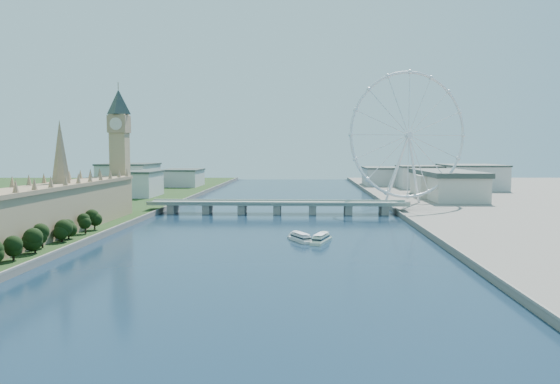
{
  "coord_description": "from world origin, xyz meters",
  "views": [
    {
      "loc": [
        24.25,
        -161.85,
        54.23
      ],
      "look_at": [
        6.56,
        210.0,
        25.36
      ],
      "focal_mm": 35.0,
      "sensor_mm": 36.0,
      "label": 1
    }
  ],
  "objects": [
    {
      "name": "big_ben",
      "position": [
        -128.0,
        278.0,
        66.57
      ],
      "size": [
        20.02,
        20.02,
        110.0
      ],
      "color": "tan",
      "rests_on": "ground"
    },
    {
      "name": "tour_boat_near",
      "position": [
        21.32,
        158.06,
        0.0
      ],
      "size": [
        17.2,
        25.69,
        5.59
      ],
      "primitive_type": null,
      "rotation": [
        0.0,
        0.0,
        0.46
      ],
      "color": "silver",
      "rests_on": "ground"
    },
    {
      "name": "city_skyline",
      "position": [
        39.22,
        560.08,
        16.96
      ],
      "size": [
        505.0,
        280.0,
        32.0
      ],
      "color": "beige",
      "rests_on": "ground"
    },
    {
      "name": "westminster_bridge",
      "position": [
        0.0,
        300.0,
        6.63
      ],
      "size": [
        220.0,
        22.0,
        9.5
      ],
      "color": "gray",
      "rests_on": "ground"
    },
    {
      "name": "london_eye",
      "position": [
        119.98,
        355.08,
        67.52
      ],
      "size": [
        113.6,
        39.12,
        124.3
      ],
      "color": "silver",
      "rests_on": "ground"
    },
    {
      "name": "tree_row",
      "position": [
        -113.0,
        74.0,
        9.29
      ],
      "size": [
        8.72,
        216.72,
        21.29
      ],
      "color": "black",
      "rests_on": "ground"
    },
    {
      "name": "county_hall",
      "position": [
        175.0,
        430.0,
        0.0
      ],
      "size": [
        54.0,
        144.0,
        35.0
      ],
      "primitive_type": null,
      "color": "beige",
      "rests_on": "ground"
    },
    {
      "name": "parliament_range",
      "position": [
        -128.0,
        170.0,
        18.48
      ],
      "size": [
        24.0,
        200.0,
        70.0
      ],
      "color": "tan",
      "rests_on": "ground"
    },
    {
      "name": "tour_boat_far",
      "position": [
        33.16,
        153.99,
        0.0
      ],
      "size": [
        14.55,
        27.57,
        5.88
      ],
      "primitive_type": null,
      "rotation": [
        0.0,
        0.0,
        -0.31
      ],
      "color": "beige",
      "rests_on": "ground"
    },
    {
      "name": "ground",
      "position": [
        0.0,
        0.0,
        0.0
      ],
      "size": [
        2000.0,
        2000.0,
        0.0
      ],
      "primitive_type": "plane",
      "color": "#193146",
      "rests_on": "ground"
    }
  ]
}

